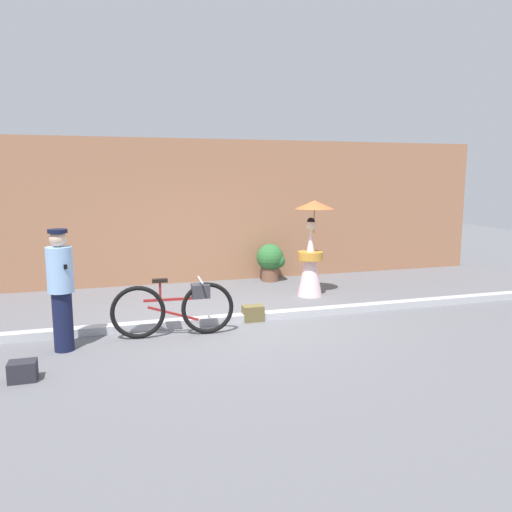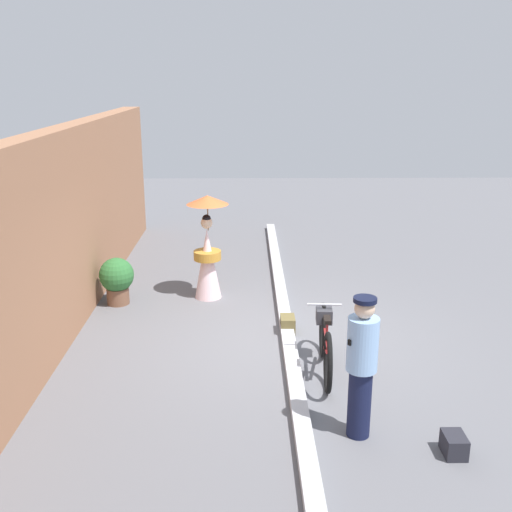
# 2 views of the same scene
# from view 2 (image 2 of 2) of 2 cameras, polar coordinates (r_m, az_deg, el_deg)

# --- Properties ---
(ground_plane) EXTENTS (30.00, 30.00, 0.00)m
(ground_plane) POSITION_cam_2_polar(r_m,az_deg,el_deg) (9.25, 3.05, -8.08)
(ground_plane) COLOR slate
(building_wall) EXTENTS (14.00, 0.40, 3.12)m
(building_wall) POSITION_cam_2_polar(r_m,az_deg,el_deg) (9.14, -18.99, 1.12)
(building_wall) COLOR #9E6B4C
(building_wall) RESTS_ON ground_plane
(sidewalk_curb) EXTENTS (14.00, 0.20, 0.12)m
(sidewalk_curb) POSITION_cam_2_polar(r_m,az_deg,el_deg) (9.22, 3.06, -7.74)
(sidewalk_curb) COLOR #B2B2B7
(sidewalk_curb) RESTS_ON ground_plane
(bicycle_near_officer) EXTENTS (1.79, 0.48, 0.87)m
(bicycle_near_officer) POSITION_cam_2_polar(r_m,az_deg,el_deg) (8.27, 6.56, -8.00)
(bicycle_near_officer) COLOR black
(bicycle_near_officer) RESTS_ON ground_plane
(person_officer) EXTENTS (0.34, 0.35, 1.65)m
(person_officer) POSITION_cam_2_polar(r_m,az_deg,el_deg) (6.74, 9.95, -10.03)
(person_officer) COLOR #141938
(person_officer) RESTS_ON ground_plane
(person_with_parasol) EXTENTS (0.74, 0.74, 1.87)m
(person_with_parasol) POSITION_cam_2_polar(r_m,az_deg,el_deg) (10.75, -4.61, 0.68)
(person_with_parasol) COLOR silver
(person_with_parasol) RESTS_ON ground_plane
(potted_plant_by_door) EXTENTS (0.62, 0.60, 0.84)m
(potted_plant_by_door) POSITION_cam_2_polar(r_m,az_deg,el_deg) (10.82, -12.96, -2.05)
(potted_plant_by_door) COLOR brown
(potted_plant_by_door) RESTS_ON ground_plane
(backpack_on_pavement) EXTENTS (0.33, 0.22, 0.25)m
(backpack_on_pavement) POSITION_cam_2_polar(r_m,az_deg,el_deg) (9.53, 3.05, -6.43)
(backpack_on_pavement) COLOR brown
(backpack_on_pavement) RESTS_ON ground_plane
(backpack_spare) EXTENTS (0.31, 0.23, 0.23)m
(backpack_spare) POSITION_cam_2_polar(r_m,az_deg,el_deg) (7.03, 18.29, -16.56)
(backpack_spare) COLOR #26262D
(backpack_spare) RESTS_ON ground_plane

